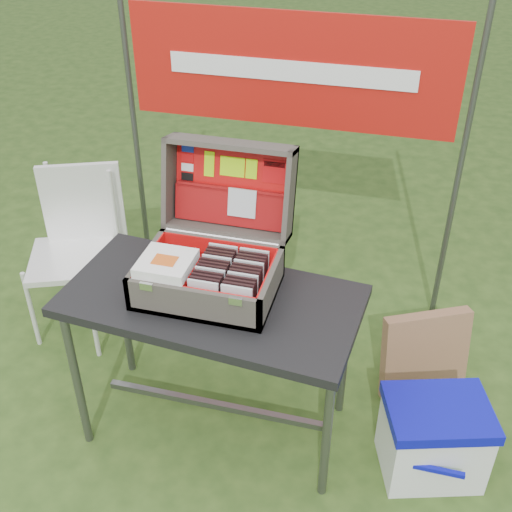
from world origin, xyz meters
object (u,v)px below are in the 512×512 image
(chair, at_px, (72,261))
(cardboard_box, at_px, (425,354))
(suitcase, at_px, (211,231))
(table, at_px, (214,365))
(cooler, at_px, (433,439))

(chair, xyz_separation_m, cardboard_box, (1.78, 0.01, -0.23))
(suitcase, distance_m, chair, 1.09)
(suitcase, bearing_deg, table, -77.15)
(suitcase, xyz_separation_m, chair, (-0.88, 0.36, -0.53))
(suitcase, xyz_separation_m, cooler, (0.95, -0.09, -0.80))
(table, xyz_separation_m, suitcase, (-0.02, 0.08, 0.61))
(table, xyz_separation_m, cooler, (0.94, -0.00, -0.18))
(chair, bearing_deg, cardboard_box, -22.09)
(table, relative_size, cooler, 2.83)
(table, height_order, cooler, table)
(suitcase, bearing_deg, cardboard_box, 22.93)
(suitcase, bearing_deg, chair, 157.51)
(cardboard_box, bearing_deg, cooler, -109.58)
(suitcase, height_order, cooler, suitcase)
(table, distance_m, cardboard_box, 1.00)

